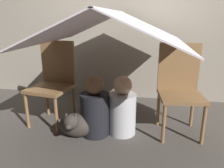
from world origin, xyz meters
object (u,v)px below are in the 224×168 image
Objects in this scene: chair_left at (54,80)px; person_second at (122,109)px; chair_right at (180,86)px; dog at (75,125)px; person_front at (95,110)px.

chair_left is 0.88m from person_second.
chair_left and chair_right have the same top height.
chair_right is 2.61× the size of dog.
chair_right is 1.48× the size of person_front.
person_second is (0.83, -0.17, -0.24)m from chair_left.
chair_right is at bearing 18.33° from dog.
chair_left is at bearing 156.97° from person_front.
chair_right is at bearing 15.98° from person_second.
person_second is at bearing 13.54° from person_front.
chair_right is at bearing 15.19° from person_front.
person_front is (-0.86, -0.23, -0.24)m from chair_right.
chair_left is 1.49× the size of person_second.
person_front is (0.55, -0.23, -0.24)m from chair_left.
person_front is at bearing -171.23° from chair_right.
person_front is 0.29m from person_second.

